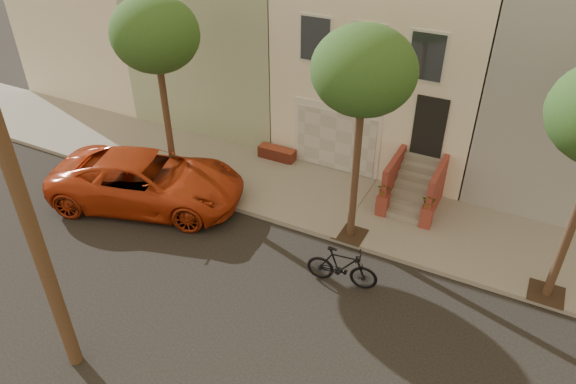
% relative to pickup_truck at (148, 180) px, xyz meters
% --- Properties ---
extents(ground, '(90.00, 90.00, 0.00)m').
position_rel_pickup_truck_xyz_m(ground, '(5.59, -2.68, -0.86)').
color(ground, black).
rests_on(ground, ground).
extents(sidewalk, '(40.00, 3.70, 0.15)m').
position_rel_pickup_truck_xyz_m(sidewalk, '(5.59, 2.67, -0.79)').
color(sidewalk, gray).
rests_on(sidewalk, ground).
extents(house_row, '(33.10, 11.70, 7.00)m').
position_rel_pickup_truck_xyz_m(house_row, '(5.59, 8.51, 2.78)').
color(house_row, beige).
rests_on(house_row, sidewalk).
extents(tree_left, '(2.70, 2.57, 6.30)m').
position_rel_pickup_truck_xyz_m(tree_left, '(0.09, 1.22, 4.40)').
color(tree_left, '#2D2116').
rests_on(tree_left, sidewalk).
extents(tree_mid, '(2.70, 2.57, 6.30)m').
position_rel_pickup_truck_xyz_m(tree_mid, '(6.59, 1.22, 4.40)').
color(tree_mid, '#2D2116').
rests_on(tree_mid, sidewalk).
extents(pickup_truck, '(6.76, 4.51, 1.72)m').
position_rel_pickup_truck_xyz_m(pickup_truck, '(0.00, 0.00, 0.00)').
color(pickup_truck, '#AB3313').
rests_on(pickup_truck, ground).
extents(motorcycle, '(2.00, 0.81, 1.17)m').
position_rel_pickup_truck_xyz_m(motorcycle, '(7.09, -0.71, -0.28)').
color(motorcycle, black).
rests_on(motorcycle, ground).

